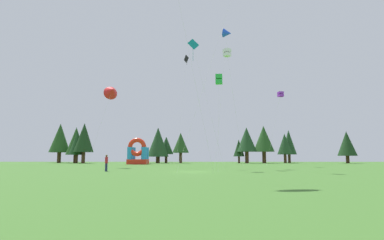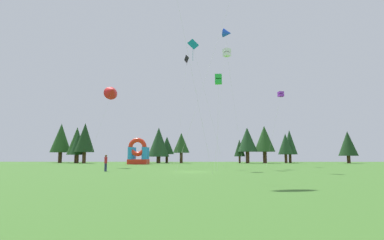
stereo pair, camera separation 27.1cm
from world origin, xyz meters
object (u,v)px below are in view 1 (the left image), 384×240
kite_green_box (219,79)px  kite_red_delta (112,91)px  kite_black_diamond (187,60)px  kite_white_box (227,53)px  inflatable_blue_arch (138,155)px  kite_teal_diamond (193,46)px  kite_purple_box (280,94)px  person_left_edge (106,161)px  kite_blue_delta (227,33)px

kite_green_box → kite_red_delta: 18.45m
kite_red_delta → kite_black_diamond: (11.32, 10.69, 8.38)m
kite_white_box → inflatable_blue_arch: kite_white_box is taller
kite_red_delta → kite_green_box: bearing=-31.1°
kite_white_box → kite_teal_diamond: size_ratio=0.89×
kite_green_box → kite_teal_diamond: size_ratio=0.62×
kite_purple_box → inflatable_blue_arch: bearing=152.5°
inflatable_blue_arch → person_left_edge: bearing=-85.7°
kite_black_diamond → person_left_edge: (-8.17, -23.26, -18.93)m
kite_blue_delta → kite_teal_diamond: bearing=-159.3°
kite_teal_diamond → kite_black_diamond: bearing=95.5°
kite_black_diamond → kite_teal_diamond: size_ratio=1.10×
kite_black_diamond → inflatable_blue_arch: bearing=145.0°
kite_purple_box → inflatable_blue_arch: (-26.31, 13.70, -9.98)m
kite_white_box → kite_green_box: (-1.60, -5.19, -5.17)m
kite_blue_delta → kite_red_delta: 20.21m
kite_purple_box → kite_black_diamond: bearing=158.1°
kite_red_delta → person_left_edge: (3.14, -12.58, -10.55)m
kite_white_box → kite_green_box: size_ratio=1.44×
kite_black_diamond → inflatable_blue_arch: size_ratio=3.82×
kite_purple_box → kite_green_box: bearing=-129.5°
kite_green_box → kite_teal_diamond: 10.90m
kite_red_delta → person_left_edge: kite_red_delta is taller
kite_black_diamond → kite_teal_diamond: 12.80m
kite_blue_delta → kite_white_box: bearing=-97.2°
kite_blue_delta → person_left_edge: (-14.80, -12.72, -19.85)m
kite_purple_box → kite_teal_diamond: (-14.65, -6.20, 6.15)m
kite_white_box → kite_green_box: bearing=-107.1°
kite_white_box → kite_teal_diamond: (-4.85, 2.44, 1.91)m
kite_white_box → kite_red_delta: 18.48m
kite_red_delta → kite_black_diamond: bearing=43.4°
kite_blue_delta → person_left_edge: kite_blue_delta is taller
kite_black_diamond → person_left_edge: bearing=-109.4°
kite_white_box → inflatable_blue_arch: bearing=126.5°
kite_white_box → kite_purple_box: (9.80, 8.64, -4.24)m
kite_green_box → kite_black_diamond: bearing=102.4°
kite_white_box → kite_black_diamond: bearing=112.0°
kite_white_box → inflatable_blue_arch: (-16.51, 22.34, -14.22)m
kite_purple_box → person_left_edge: 31.31m
kite_teal_diamond → inflatable_blue_arch: size_ratio=3.47×
kite_black_diamond → kite_teal_diamond: bearing=-84.5°
kite_green_box → kite_black_diamond: 22.57m
inflatable_blue_arch → kite_teal_diamond: bearing=-59.6°
kite_teal_diamond → person_left_edge: size_ratio=10.42×
person_left_edge → kite_red_delta: bearing=-133.6°
inflatable_blue_arch → kite_green_box: bearing=-61.6°
kite_teal_diamond → person_left_edge: bearing=-131.3°
kite_green_box → kite_purple_box: size_ratio=0.94×
kite_green_box → kite_white_box: bearing=72.9°
kite_purple_box → kite_red_delta: (-27.17, -4.30, -0.31)m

